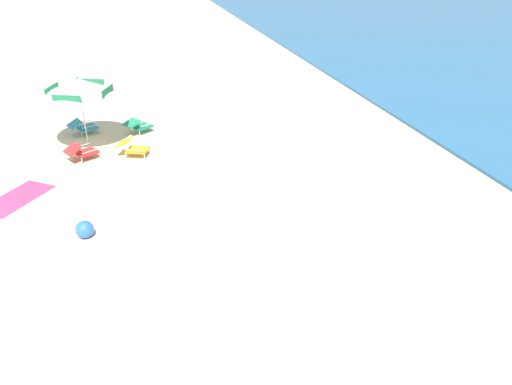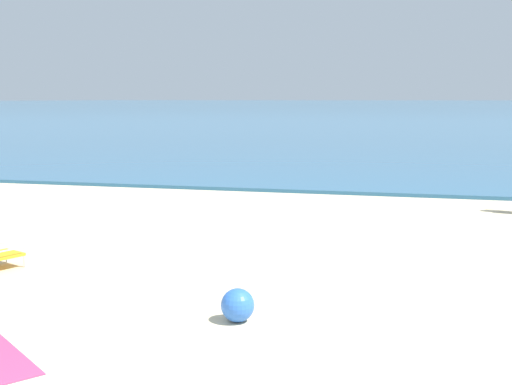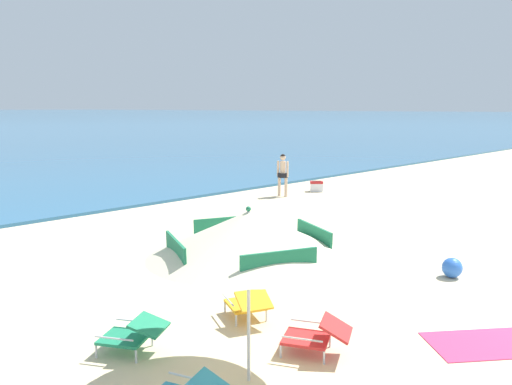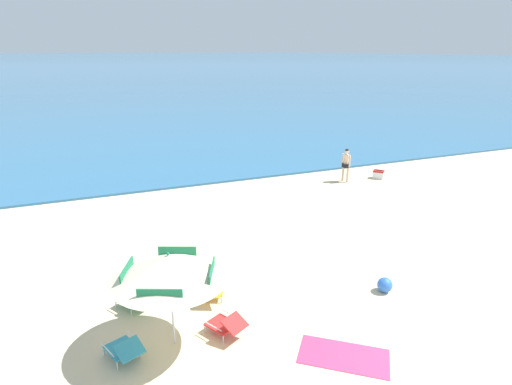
{
  "view_description": "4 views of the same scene",
  "coord_description": "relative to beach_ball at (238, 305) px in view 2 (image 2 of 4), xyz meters",
  "views": [
    {
      "loc": [
        10.5,
        3.57,
        6.0
      ],
      "look_at": [
        1.38,
        6.19,
        1.02
      ],
      "focal_mm": 35.78,
      "sensor_mm": 36.0,
      "label": 1
    },
    {
      "loc": [
        2.49,
        -4.47,
        2.54
      ],
      "look_at": [
        -0.76,
        8.46,
        0.65
      ],
      "focal_mm": 46.67,
      "sensor_mm": 36.0,
      "label": 2
    },
    {
      "loc": [
        -8.82,
        -1.48,
        3.25
      ],
      "look_at": [
        -1.31,
        6.17,
        1.45
      ],
      "focal_mm": 35.68,
      "sensor_mm": 36.0,
      "label": 3
    },
    {
      "loc": [
        -6.08,
        -4.87,
        5.9
      ],
      "look_at": [
        -0.97,
        7.77,
        1.24
      ],
      "focal_mm": 29.47,
      "sensor_mm": 36.0,
      "label": 4
    }
  ],
  "objects": [
    {
      "name": "beach_ball",
      "position": [
        0.0,
        0.0,
        0.0
      ],
      "size": [
        0.39,
        0.39,
        0.39
      ],
      "primitive_type": "sphere",
      "color": "blue",
      "rests_on": "ground"
    },
    {
      "name": "ocean_water",
      "position": [
        -0.5,
        410.38,
        -0.14
      ],
      "size": [
        800.0,
        800.0,
        0.1
      ],
      "primitive_type": "cube",
      "color": "#2D668E",
      "rests_on": "ground"
    }
  ]
}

